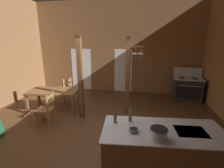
# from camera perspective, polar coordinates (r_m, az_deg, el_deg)

# --- Properties ---
(ground_plane) EXTENTS (8.50, 8.48, 0.10)m
(ground_plane) POSITION_cam_1_polar(r_m,az_deg,el_deg) (4.56, -7.15, -17.60)
(ground_plane) COLOR #4C301C
(wall_back) EXTENTS (8.50, 0.14, 4.22)m
(wall_back) POSITION_cam_1_polar(r_m,az_deg,el_deg) (7.65, 1.29, 12.95)
(wall_back) COLOR brown
(wall_back) RESTS_ON ground_plane
(glazed_door_back_left) EXTENTS (1.00, 0.01, 2.05)m
(glazed_door_back_left) POSITION_cam_1_polar(r_m,az_deg,el_deg) (8.16, -10.99, 5.13)
(glazed_door_back_left) COLOR white
(glazed_door_back_left) RESTS_ON ground_plane
(glazed_panel_back_right) EXTENTS (0.84, 0.01, 2.05)m
(glazed_panel_back_right) POSITION_cam_1_polar(r_m,az_deg,el_deg) (7.65, 4.01, 4.72)
(glazed_panel_back_right) COLOR white
(glazed_panel_back_right) RESTS_ON ground_plane
(kitchen_island) EXTENTS (2.24, 1.15, 0.89)m
(kitchen_island) POSITION_cam_1_polar(r_m,az_deg,el_deg) (3.30, 17.34, -22.17)
(kitchen_island) COLOR brown
(kitchen_island) RESTS_ON ground_plane
(stove_range) EXTENTS (1.22, 0.92, 1.32)m
(stove_range) POSITION_cam_1_polar(r_m,az_deg,el_deg) (7.37, 25.42, -1.48)
(stove_range) COLOR #262626
(stove_range) RESTS_ON ground_plane
(support_post_with_pot_rack) EXTENTS (0.58, 0.20, 2.57)m
(support_post_with_pot_rack) POSITION_cam_1_polar(r_m,az_deg,el_deg) (5.24, 6.03, 3.70)
(support_post_with_pot_rack) COLOR brown
(support_post_with_pot_rack) RESTS_ON ground_plane
(support_post_center) EXTENTS (0.14, 0.14, 2.57)m
(support_post_center) POSITION_cam_1_polar(r_m,az_deg,el_deg) (4.95, -11.34, 1.77)
(support_post_center) COLOR brown
(support_post_center) RESTS_ON ground_plane
(dining_table) EXTENTS (1.80, 1.10, 0.74)m
(dining_table) POSITION_cam_1_polar(r_m,az_deg,el_deg) (5.97, -20.31, -2.93)
(dining_table) COLOR brown
(dining_table) RESTS_ON ground_plane
(ladderback_chair_near_window) EXTENTS (0.48, 0.48, 0.95)m
(ladderback_chair_near_window) POSITION_cam_1_polar(r_m,az_deg,el_deg) (5.17, -22.60, -8.31)
(ladderback_chair_near_window) COLOR #9E7044
(ladderback_chair_near_window) RESTS_ON ground_plane
(ladderback_chair_by_post) EXTENTS (0.58, 0.58, 0.95)m
(ladderback_chair_by_post) POSITION_cam_1_polar(r_m,az_deg,el_deg) (6.76, -15.00, -2.19)
(ladderback_chair_by_post) COLOR #9E7044
(ladderback_chair_by_post) RESTS_ON ground_plane
(stockpot_on_counter) EXTENTS (0.34, 0.28, 0.17)m
(stockpot_on_counter) POSITION_cam_1_polar(r_m,az_deg,el_deg) (2.77, 16.49, -16.68)
(stockpot_on_counter) COLOR #B7BABF
(stockpot_on_counter) RESTS_ON kitchen_island
(mixing_bowl_on_counter) EXTENTS (0.16, 0.16, 0.06)m
(mixing_bowl_on_counter) POSITION_cam_1_polar(r_m,az_deg,el_deg) (2.88, 7.81, -16.16)
(mixing_bowl_on_counter) COLOR slate
(mixing_bowl_on_counter) RESTS_ON kitchen_island
(bottle_tall_on_counter) EXTENTS (0.06, 0.06, 0.26)m
(bottle_tall_on_counter) POSITION_cam_1_polar(r_m,az_deg,el_deg) (3.10, 1.12, -12.06)
(bottle_tall_on_counter) COLOR brown
(bottle_tall_on_counter) RESTS_ON kitchen_island
(bottle_short_on_counter) EXTENTS (0.07, 0.07, 0.33)m
(bottle_short_on_counter) POSITION_cam_1_polar(r_m,az_deg,el_deg) (3.16, 6.58, -11.00)
(bottle_short_on_counter) COLOR brown
(bottle_short_on_counter) RESTS_ON kitchen_island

